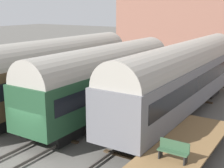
{
  "coord_description": "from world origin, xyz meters",
  "views": [
    {
      "loc": [
        11.96,
        -9.99,
        7.66
      ],
      "look_at": [
        0.0,
        8.71,
        2.2
      ],
      "focal_mm": 50.0,
      "sensor_mm": 36.0,
      "label": 1
    }
  ],
  "objects_px": {
    "bench": "(174,150)",
    "train_car_green": "(106,77)",
    "train_car_grey": "(183,74)",
    "train_car_brown": "(51,70)"
  },
  "relations": [
    {
      "from": "bench",
      "to": "train_car_green",
      "type": "bearing_deg",
      "value": 142.92
    },
    {
      "from": "train_car_grey",
      "to": "train_car_green",
      "type": "distance_m",
      "value": 5.57
    },
    {
      "from": "bench",
      "to": "train_car_brown",
      "type": "bearing_deg",
      "value": 158.03
    },
    {
      "from": "train_car_grey",
      "to": "bench",
      "type": "relative_size",
      "value": 13.55
    },
    {
      "from": "train_car_brown",
      "to": "train_car_grey",
      "type": "bearing_deg",
      "value": 24.74
    },
    {
      "from": "train_car_green",
      "to": "train_car_brown",
      "type": "bearing_deg",
      "value": -169.93
    },
    {
      "from": "train_car_brown",
      "to": "bench",
      "type": "relative_size",
      "value": 12.17
    },
    {
      "from": "train_car_brown",
      "to": "train_car_green",
      "type": "height_order",
      "value": "train_car_brown"
    },
    {
      "from": "train_car_green",
      "to": "bench",
      "type": "relative_size",
      "value": 10.72
    },
    {
      "from": "train_car_grey",
      "to": "train_car_brown",
      "type": "distance_m",
      "value": 9.85
    }
  ]
}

